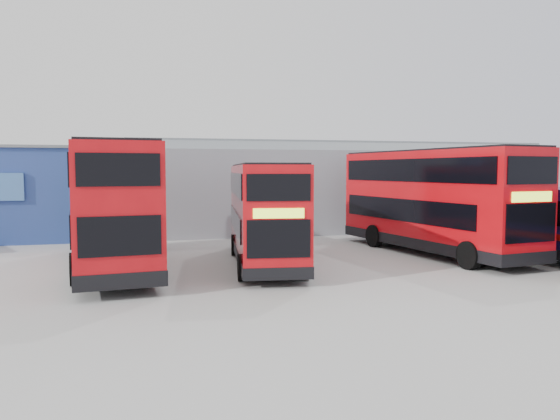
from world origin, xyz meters
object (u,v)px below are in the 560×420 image
Objects in this scene: office_block at (2,192)px; double_decker_centre at (264,215)px; double_decker_left at (110,208)px; maintenance_shed at (350,188)px; double_decker_right at (432,202)px.

office_block is 1.25× the size of double_decker_centre.
office_block is at bearing 142.27° from double_decker_centre.
office_block reaches higher than double_decker_centre.
double_decker_centre is (6.04, -0.43, -0.35)m from double_decker_left.
double_decker_left is (-15.46, -14.01, -0.22)m from maintenance_shed.
double_decker_centre is at bearing -123.13° from maintenance_shed.
office_block is 0.40× the size of maintenance_shed.
maintenance_shed reaches higher than double_decker_right.
double_decker_right reaches higher than double_decker_centre.
office_block reaches higher than double_decker_right.
office_block is 23.69m from double_decker_right.
double_decker_right is (20.68, -11.55, -0.21)m from office_block.
double_decker_left is 14.15m from double_decker_right.
double_decker_left is at bearing 173.24° from double_decker_right.
maintenance_shed reaches higher than office_block.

